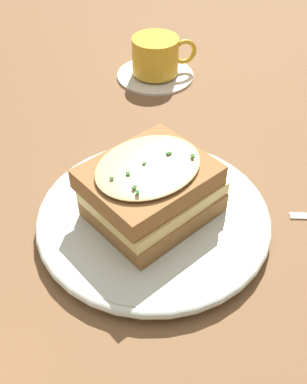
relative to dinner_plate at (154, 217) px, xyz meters
name	(u,v)px	position (x,y,z in m)	size (l,w,h in m)	color
ground_plane	(136,216)	(-0.02, -0.01, -0.01)	(2.40, 2.40, 0.00)	brown
dinner_plate	(154,217)	(0.00, 0.00, 0.00)	(0.25, 0.25, 0.02)	silver
sandwich	(151,189)	(0.00, 0.00, 0.04)	(0.14, 0.16, 0.07)	olive
teacup_with_saucer	(156,60)	(-0.30, 0.10, 0.02)	(0.12, 0.13, 0.06)	silver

